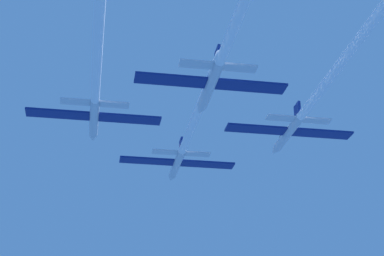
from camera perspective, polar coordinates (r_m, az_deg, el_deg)
name	(u,v)px	position (r m, az deg, el deg)	size (l,w,h in m)	color
jet_lead	(186,140)	(83.33, -0.53, -1.12)	(16.71, 38.75, 2.77)	silver
jet_left_wing	(96,87)	(71.95, -8.77, 3.72)	(16.71, 37.64, 2.77)	silver
jet_right_wing	(315,97)	(73.46, 11.16, 2.79)	(16.71, 42.29, 2.77)	silver
jet_slot	(231,35)	(60.07, 3.54, 8.44)	(16.71, 41.85, 2.77)	silver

